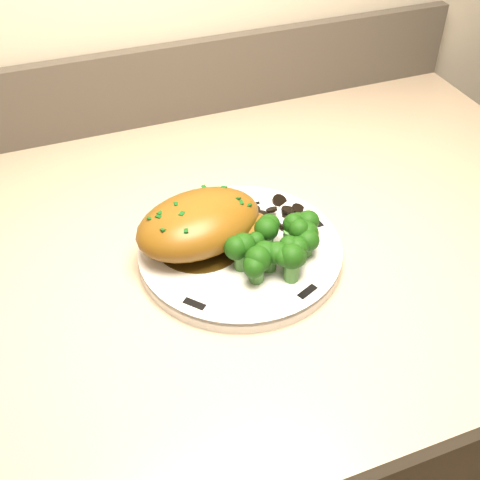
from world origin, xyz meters
name	(u,v)px	position (x,y,z in m)	size (l,w,h in m)	color
plate	(240,251)	(0.37, 1.65, 0.81)	(0.24, 0.24, 0.02)	silver
rim_accent_0	(316,221)	(0.48, 1.66, 0.82)	(0.02, 0.01, 0.00)	black
rim_accent_1	(228,193)	(0.40, 1.75, 0.82)	(0.02, 0.01, 0.00)	black
rim_accent_2	(154,236)	(0.28, 1.70, 0.82)	(0.02, 0.01, 0.00)	black
rim_accent_3	(194,304)	(0.30, 1.58, 0.82)	(0.02, 0.01, 0.00)	black
rim_accent_4	(307,292)	(0.41, 1.55, 0.82)	(0.02, 0.01, 0.00)	black
gravy_pool	(200,243)	(0.33, 1.67, 0.82)	(0.10, 0.10, 0.00)	#342409
chicken_breast	(204,224)	(0.34, 1.67, 0.85)	(0.17, 0.13, 0.06)	brown
mushroom_pile	(271,216)	(0.43, 1.68, 0.83)	(0.08, 0.06, 0.02)	black
broccoli_florets	(277,246)	(0.40, 1.61, 0.84)	(0.11, 0.08, 0.04)	#447E35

